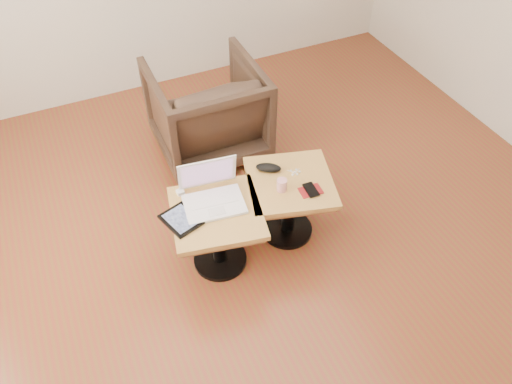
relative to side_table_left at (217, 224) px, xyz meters
name	(u,v)px	position (x,y,z in m)	size (l,w,h in m)	color
room_shell	(280,71)	(0.36, -0.04, 0.99)	(4.52, 4.52, 2.71)	brown
side_table_left	(217,224)	(0.00, 0.00, 0.00)	(0.62, 0.62, 0.48)	black
side_table_right	(289,194)	(0.52, 0.05, 0.00)	(0.65, 0.65, 0.48)	black
laptop	(212,194)	(0.01, 0.09, 0.17)	(0.39, 0.34, 0.25)	white
tablet	(181,220)	(-0.21, 0.01, 0.13)	(0.24, 0.27, 0.02)	black
charging_adapter	(180,192)	(-0.15, 0.22, 0.13)	(0.04, 0.04, 0.03)	white
glasses_case	(269,168)	(0.43, 0.19, 0.15)	(0.16, 0.07, 0.05)	black
striped_cup	(282,185)	(0.43, 0.00, 0.16)	(0.06, 0.06, 0.08)	#CD4359
earbuds_tangle	(295,172)	(0.57, 0.10, 0.13)	(0.08, 0.06, 0.01)	white
phone_on_sleeve	(311,190)	(0.59, -0.09, 0.13)	(0.14, 0.13, 0.02)	maroon
armchair	(207,110)	(0.35, 1.10, 0.01)	(0.79, 0.82, 0.74)	#31221D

